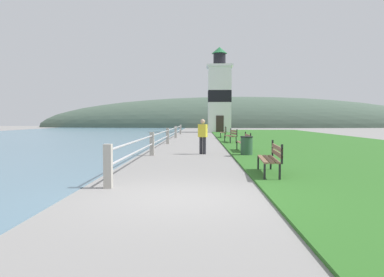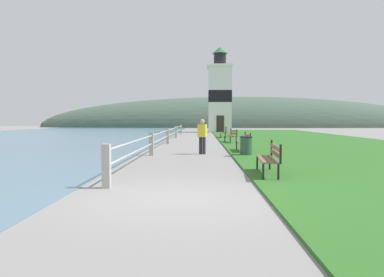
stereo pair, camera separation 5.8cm
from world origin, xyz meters
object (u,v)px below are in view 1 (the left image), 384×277
Objects in this scene: person_strolling at (203,135)px; trash_bin at (247,146)px; park_bench_near at (271,157)px; park_bench_midway at (245,141)px; lighthouse at (219,95)px; park_bench_by_lighthouse at (224,132)px; park_bench_far at (232,135)px.

person_strolling is 2.08m from trash_bin.
park_bench_near is 6.72m from person_strolling.
park_bench_midway is 0.19× the size of lighthouse.
trash_bin is (-0.14, -1.86, -0.12)m from park_bench_midway.
lighthouse is 6.56× the size of person_strolling.
person_strolling is at bearing -70.07° from park_bench_near.
trash_bin is at bearing -86.09° from park_bench_near.
park_bench_near is at bearing 88.64° from park_bench_midway.
park_bench_by_lighthouse is 15.15m from trash_bin.
park_bench_by_lighthouse is at bearing -85.97° from park_bench_near.
person_strolling is 1.86× the size of trash_bin.
park_bench_by_lighthouse is (-0.00, 20.75, -0.00)m from park_bench_near.
park_bench_near is 1.28× the size of person_strolling.
park_bench_near is at bearing -90.54° from lighthouse.
park_bench_near is at bearing -90.11° from trash_bin.
park_bench_near is at bearing 82.68° from park_bench_far.
lighthouse is at bearing -90.55° from park_bench_midway.
park_bench_far is 8.59m from trash_bin.
lighthouse is (0.33, 35.24, 3.95)m from park_bench_near.
park_bench_near is 14.19m from park_bench_far.
park_bench_far is 2.39× the size of trash_bin.
park_bench_far is 6.56m from park_bench_by_lighthouse.
lighthouse reaches higher than park_bench_far.
park_bench_far is at bearing 93.34° from park_bench_by_lighthouse.
park_bench_far is 7.98m from person_strolling.
park_bench_midway is 1.25× the size of person_strolling.
park_bench_midway and park_bench_far have the same top height.
park_bench_by_lighthouse is (-0.16, 13.29, -0.00)m from park_bench_midway.
park_bench_midway is 13.29m from park_bench_by_lighthouse.
lighthouse reaches higher than park_bench_by_lighthouse.
lighthouse is at bearing 22.08° from person_strolling.
park_bench_far is 1.28× the size of person_strolling.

